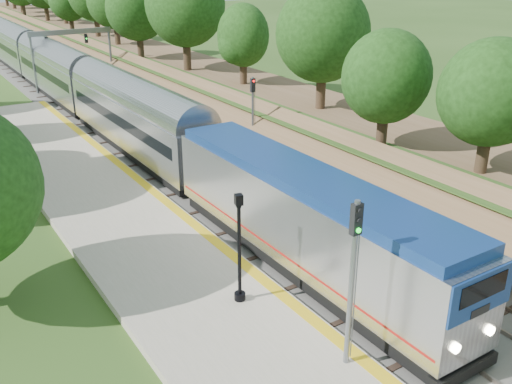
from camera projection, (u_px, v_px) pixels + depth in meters
trackbed at (60, 82)px, 63.91m from camera, size 9.50×170.00×0.28m
platform at (161, 261)px, 26.07m from camera, size 6.40×68.00×0.38m
yellow_stripe at (215, 241)px, 27.42m from camera, size 0.55×68.00×0.01m
embankment at (129, 58)px, 67.36m from camera, size 10.64×170.00×11.70m
signal_gantry at (71, 43)px, 58.43m from camera, size 8.40×0.38×6.20m
train at (58, 75)px, 55.84m from camera, size 2.99×99.57×4.40m
lamppost_far at (239, 255)px, 22.00m from camera, size 0.45×0.45×4.56m
signal_platform at (353, 267)px, 17.89m from camera, size 0.35×0.28×5.96m
signal_farside at (253, 109)px, 38.32m from camera, size 0.31×0.24×5.60m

